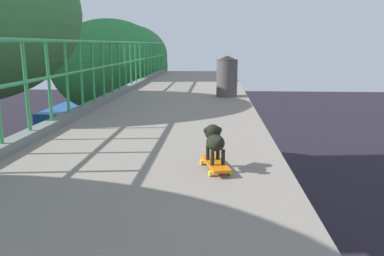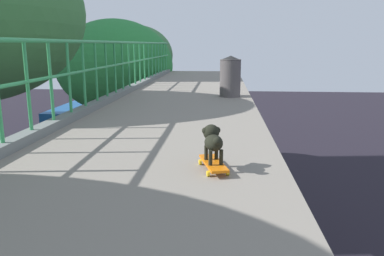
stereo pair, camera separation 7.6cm
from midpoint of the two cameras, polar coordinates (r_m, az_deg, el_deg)
name	(u,v)px [view 1 (the left image)]	position (r m, az deg, el deg)	size (l,w,h in m)	color
car_yellow_cab_seventh	(79,183)	(19.56, -16.66, -7.87)	(1.99, 3.89, 1.70)	gold
city_bus	(85,118)	(30.38, -15.78, 1.40)	(2.60, 11.65, 3.16)	navy
roadside_tree_far	(110,67)	(17.62, -12.32, 8.94)	(5.18, 5.18, 8.46)	#503230
roadside_tree_farthest	(131,57)	(23.23, -9.20, 10.42)	(4.29, 4.29, 8.47)	#47412F
toy_skateboard	(215,163)	(3.62, 2.87, -5.32)	(0.30, 0.56, 0.08)	orange
small_dog	(214,139)	(3.59, 2.77, -1.70)	(0.23, 0.36, 0.34)	black
litter_bin	(227,76)	(8.70, 4.99, 7.79)	(0.48, 0.48, 0.92)	#544D4D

